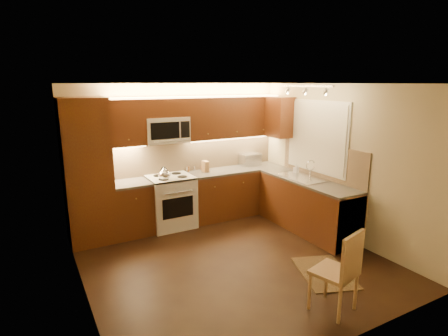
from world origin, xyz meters
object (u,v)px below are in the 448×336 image
stove (171,202)px  dining_chair (334,270)px  microwave (166,130)px  toaster_oven (249,159)px  sink (302,174)px  kettle (164,173)px  knife_block (205,166)px  soap_bottle (296,169)px

stove → dining_chair: dining_chair is taller
microwave → toaster_oven: (1.74, 0.03, -0.70)m
sink → dining_chair: sink is taller
kettle → knife_block: size_ratio=1.15×
stove → toaster_oven: toaster_oven is taller
sink → kettle: 2.37m
kettle → soap_bottle: bearing=-38.1°
stove → knife_block: 0.91m
knife_block → dining_chair: 3.34m
dining_chair → kettle: bearing=89.9°
microwave → soap_bottle: 2.43m
sink → knife_block: 1.76m
microwave → kettle: bearing=-118.3°
kettle → dining_chair: 3.21m
stove → knife_block: size_ratio=4.57×
stove → sink: 2.35m
soap_bottle → microwave: bearing=141.6°
microwave → kettle: size_ratio=3.27×
stove → toaster_oven: size_ratio=2.34×
sink → soap_bottle: 0.32m
microwave → dining_chair: 3.63m
microwave → soap_bottle: bearing=-24.6°
kettle → knife_block: bearing=-5.8°
toaster_oven → dining_chair: (-1.04, -3.37, -0.53)m
sink → toaster_oven: (-0.26, 1.29, 0.04)m
microwave → kettle: (-0.16, -0.31, -0.68)m
microwave → sink: microwave is taller
stove → microwave: bearing=90.0°
microwave → dining_chair: size_ratio=0.78×
dining_chair → soap_bottle: bearing=43.4°
toaster_oven → knife_block: bearing=-174.0°
microwave → toaster_oven: size_ratio=1.93×
knife_block → dining_chair: (-0.03, -3.30, -0.52)m
kettle → microwave: bearing=39.7°
toaster_oven → knife_block: size_ratio=1.96×
microwave → knife_block: (0.73, -0.05, -0.72)m
stove → kettle: (-0.16, -0.17, 0.58)m
microwave → dining_chair: (0.70, -3.34, -1.24)m
stove → microwave: microwave is taller
stove → microwave: size_ratio=1.21×
toaster_oven → knife_block: (-1.02, -0.08, -0.02)m
knife_block → kettle: bearing=-164.9°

